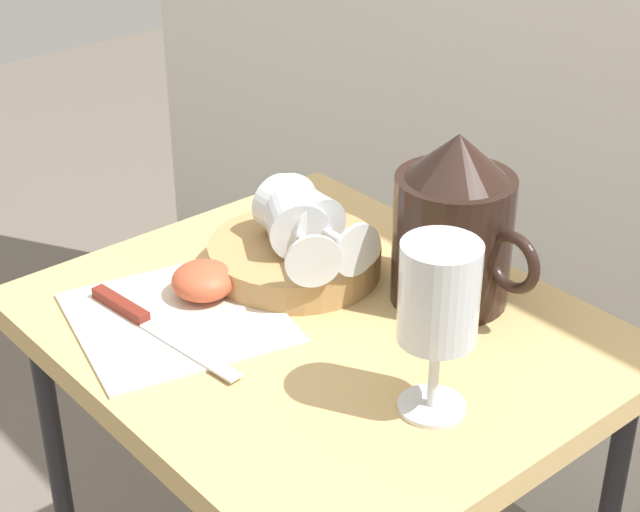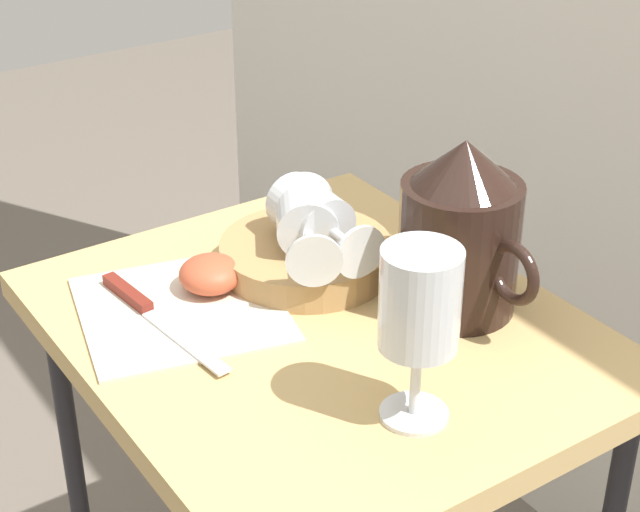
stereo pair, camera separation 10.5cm
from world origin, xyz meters
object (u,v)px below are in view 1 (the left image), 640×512
(basket_tray, at_px, (295,257))
(apple_half_left, at_px, (204,281))
(table, at_px, (320,374))
(knife, at_px, (142,319))
(wine_glass_tipped_near, at_px, (301,216))
(pitcher, at_px, (453,235))
(wine_glass_upright, at_px, (439,302))
(wine_glass_tipped_far, at_px, (295,219))

(basket_tray, distance_m, apple_half_left, 0.12)
(table, relative_size, basket_tray, 3.52)
(table, xyz_separation_m, apple_half_left, (-0.12, -0.07, 0.09))
(basket_tray, distance_m, knife, 0.20)
(wine_glass_tipped_near, relative_size, knife, 0.68)
(pitcher, height_order, wine_glass_tipped_near, pitcher)
(basket_tray, distance_m, pitcher, 0.19)
(table, bearing_deg, wine_glass_upright, -5.40)
(wine_glass_tipped_near, xyz_separation_m, apple_half_left, (-0.02, -0.12, -0.05))
(knife, bearing_deg, apple_half_left, 91.46)
(wine_glass_tipped_near, bearing_deg, table, -29.78)
(apple_half_left, height_order, knife, apple_half_left)
(wine_glass_tipped_far, xyz_separation_m, apple_half_left, (-0.02, -0.11, -0.05))
(pitcher, relative_size, knife, 0.85)
(pitcher, distance_m, knife, 0.34)
(pitcher, relative_size, apple_half_left, 2.77)
(pitcher, xyz_separation_m, apple_half_left, (-0.17, -0.20, -0.05))
(wine_glass_tipped_near, xyz_separation_m, wine_glass_tipped_far, (0.00, -0.01, 0.00))
(wine_glass_upright, bearing_deg, wine_glass_tipped_far, 167.02)
(pitcher, distance_m, wine_glass_upright, 0.20)
(basket_tray, height_order, pitcher, pitcher)
(wine_glass_tipped_near, height_order, wine_glass_tipped_far, same)
(knife, bearing_deg, wine_glass_tipped_far, 84.23)
(wine_glass_tipped_far, bearing_deg, basket_tray, 154.68)
(pitcher, relative_size, wine_glass_upright, 1.11)
(wine_glass_tipped_far, relative_size, apple_half_left, 2.32)
(table, xyz_separation_m, wine_glass_upright, (0.18, -0.02, 0.18))
(basket_tray, height_order, wine_glass_upright, wine_glass_upright)
(pitcher, xyz_separation_m, knife, (-0.17, -0.28, -0.07))
(basket_tray, bearing_deg, apple_half_left, -98.03)
(apple_half_left, xyz_separation_m, knife, (0.00, -0.08, -0.01))
(pitcher, xyz_separation_m, wine_glass_tipped_near, (-0.15, -0.08, -0.01))
(wine_glass_tipped_near, height_order, apple_half_left, wine_glass_tipped_near)
(wine_glass_tipped_near, relative_size, apple_half_left, 2.20)
(apple_half_left, bearing_deg, pitcher, 49.87)
(apple_half_left, bearing_deg, wine_glass_tipped_far, 79.12)
(wine_glass_upright, xyz_separation_m, apple_half_left, (-0.30, -0.05, -0.09))
(table, height_order, pitcher, pitcher)
(pitcher, bearing_deg, table, -111.27)
(table, relative_size, apple_half_left, 9.95)
(wine_glass_tipped_far, relative_size, knife, 0.71)
(wine_glass_tipped_near, distance_m, wine_glass_tipped_far, 0.01)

